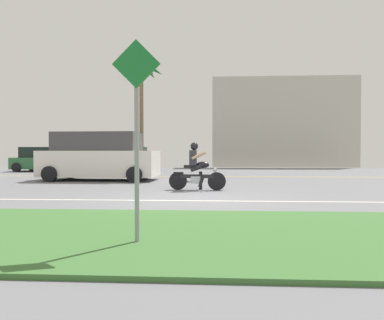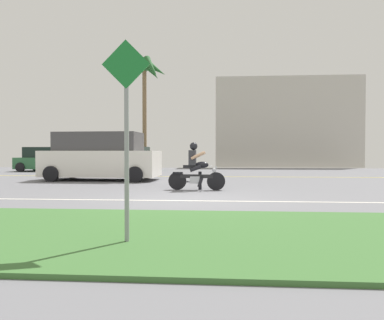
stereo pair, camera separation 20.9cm
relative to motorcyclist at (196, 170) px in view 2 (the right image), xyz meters
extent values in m
cube|color=slate|center=(-0.09, 0.85, -0.66)|extent=(56.00, 30.00, 0.04)
cube|color=#3D6B33|center=(-0.09, -6.25, -0.61)|extent=(56.00, 3.80, 0.06)
cube|color=silver|center=(-0.09, -2.54, -0.64)|extent=(50.40, 0.12, 0.01)
cube|color=yellow|center=(-0.09, 6.22, -0.64)|extent=(50.40, 0.12, 0.01)
cylinder|color=black|center=(0.64, -0.04, -0.36)|extent=(0.58, 0.12, 0.57)
cylinder|color=black|center=(-0.60, 0.03, -0.36)|extent=(0.58, 0.12, 0.57)
cylinder|color=#B7BAC1|center=(0.54, -0.04, -0.12)|extent=(0.26, 0.06, 0.50)
cube|color=black|center=(0.02, 0.00, -0.20)|extent=(1.05, 0.16, 0.11)
cube|color=#B7BAC1|center=(-0.03, 0.00, -0.32)|extent=(0.32, 0.21, 0.23)
ellipsoid|color=black|center=(0.19, -0.02, 0.16)|extent=(0.42, 0.23, 0.21)
cube|color=black|center=(-0.17, 0.01, 0.10)|extent=(0.47, 0.24, 0.10)
cube|color=black|center=(-0.58, 0.03, -0.10)|extent=(0.31, 0.17, 0.06)
cylinder|color=#B7BAC1|center=(0.46, -0.03, 0.12)|extent=(0.07, 0.59, 0.03)
sphere|color=#B7BAC1|center=(0.58, -0.04, 0.00)|extent=(0.13, 0.13, 0.13)
cylinder|color=#B7BAC1|center=(-0.24, 0.13, -0.38)|extent=(0.48, 0.10, 0.07)
cube|color=#2D2D33|center=(-0.12, 0.00, 0.39)|extent=(0.23, 0.32, 0.48)
sphere|color=black|center=(-0.08, 0.00, 0.75)|extent=(0.25, 0.25, 0.25)
cylinder|color=black|center=(-0.01, -0.10, 0.06)|extent=(0.39, 0.15, 0.24)
cylinder|color=black|center=(0.00, 0.09, 0.06)|extent=(0.39, 0.15, 0.24)
cylinder|color=black|center=(0.12, 0.12, -0.35)|extent=(0.11, 0.11, 0.58)
cylinder|color=black|center=(0.14, -0.13, -0.38)|extent=(0.20, 0.12, 0.32)
cylinder|color=tan|center=(0.06, -0.20, 0.46)|extent=(0.44, 0.11, 0.27)
cylinder|color=tan|center=(0.09, 0.18, 0.46)|extent=(0.44, 0.11, 0.27)
cube|color=white|center=(-4.30, 3.70, 0.08)|extent=(4.93, 2.18, 1.08)
cube|color=#444346|center=(-4.40, 3.71, 1.01)|extent=(3.56, 1.85, 0.78)
cylinder|color=black|center=(-6.08, 2.77, -0.32)|extent=(0.65, 0.24, 0.64)
cylinder|color=black|center=(-2.59, 2.64, -0.32)|extent=(0.65, 0.24, 0.64)
cylinder|color=black|center=(-6.01, 4.77, -0.32)|extent=(0.65, 0.24, 0.64)
cylinder|color=black|center=(-2.51, 4.64, -0.32)|extent=(0.65, 0.24, 0.64)
cylinder|color=black|center=(-6.83, 3.80, 0.13)|extent=(0.22, 0.58, 0.58)
cube|color=#2D663D|center=(-10.00, 10.55, -0.14)|extent=(3.66, 1.86, 0.70)
cube|color=black|center=(-10.22, 10.54, 0.54)|extent=(2.13, 1.59, 0.65)
cylinder|color=black|center=(-11.31, 9.62, -0.36)|extent=(0.56, 0.18, 0.56)
cylinder|color=black|center=(-8.68, 9.63, -0.36)|extent=(0.56, 0.18, 0.56)
cylinder|color=black|center=(-11.32, 11.46, -0.36)|extent=(0.56, 0.18, 0.56)
cylinder|color=black|center=(-8.69, 11.47, -0.36)|extent=(0.56, 0.18, 0.56)
cube|color=#2D663D|center=(-5.41, 11.83, -0.13)|extent=(4.34, 1.99, 0.72)
cube|color=black|center=(-5.15, 11.81, 0.57)|extent=(2.55, 1.64, 0.67)
cylinder|color=black|center=(-3.83, 12.58, -0.36)|extent=(0.57, 0.22, 0.56)
cylinder|color=black|center=(-6.87, 12.78, -0.36)|extent=(0.57, 0.22, 0.56)
cylinder|color=black|center=(-3.94, 10.87, -0.36)|extent=(0.57, 0.22, 0.56)
cylinder|color=black|center=(-6.98, 11.07, -0.36)|extent=(0.57, 0.22, 0.56)
cylinder|color=brown|center=(-4.47, 13.54, 2.96)|extent=(0.29, 0.29, 7.20)
sphere|color=#235B28|center=(-4.47, 13.54, 6.56)|extent=(0.75, 0.75, 0.75)
cone|color=#235B28|center=(-3.71, 13.50, 6.37)|extent=(1.78, 0.69, 1.43)
cone|color=#235B28|center=(-4.10, 14.20, 6.37)|extent=(1.39, 1.83, 1.39)
cone|color=#235B28|center=(-4.62, 14.29, 6.37)|extent=(0.95, 1.87, 1.29)
cone|color=#235B28|center=(-5.08, 13.99, 6.37)|extent=(1.78, 1.53, 1.40)
cone|color=#235B28|center=(-5.15, 13.21, 6.37)|extent=(1.86, 1.33, 0.92)
cone|color=#235B28|center=(-4.73, 12.82, 6.37)|extent=(1.16, 1.85, 1.45)
cone|color=#235B28|center=(-3.90, 13.04, 6.37)|extent=(1.60, 1.51, 1.66)
cylinder|color=black|center=(-5.65, 5.80, -0.39)|extent=(0.52, 0.15, 0.51)
cylinder|color=black|center=(-6.74, 5.63, -0.39)|extent=(0.52, 0.15, 0.51)
cylinder|color=#B7BAC1|center=(-5.73, 5.79, -0.18)|extent=(0.23, 0.08, 0.44)
cube|color=black|center=(-6.19, 5.72, -0.25)|extent=(0.93, 0.23, 0.10)
cube|color=#B7BAC1|center=(-6.23, 5.71, -0.35)|extent=(0.30, 0.21, 0.20)
ellipsoid|color=navy|center=(-6.04, 5.74, 0.07)|extent=(0.37, 0.20, 0.19)
cube|color=black|center=(-6.36, 5.69, 0.02)|extent=(0.43, 0.25, 0.08)
cube|color=navy|center=(-6.72, 5.64, -0.16)|extent=(0.29, 0.18, 0.05)
cylinder|color=#B7BAC1|center=(-5.80, 5.78, 0.03)|extent=(0.11, 0.53, 0.03)
sphere|color=#B7BAC1|center=(-5.70, 5.80, -0.07)|extent=(0.12, 0.12, 0.12)
cylinder|color=#B7BAC1|center=(-6.44, 5.78, -0.41)|extent=(0.43, 0.12, 0.06)
cube|color=#334C8C|center=(-6.31, 5.70, 0.28)|extent=(0.23, 0.30, 0.43)
sphere|color=#194C9E|center=(-6.28, 5.71, 0.60)|extent=(0.22, 0.22, 0.22)
cylinder|color=black|center=(-6.20, 5.63, -0.02)|extent=(0.35, 0.16, 0.21)
cylinder|color=black|center=(-6.22, 5.80, -0.02)|extent=(0.35, 0.16, 0.21)
cylinder|color=black|center=(-6.13, 5.85, -0.38)|extent=(0.11, 0.11, 0.52)
cylinder|color=black|center=(-6.06, 5.64, -0.41)|extent=(0.19, 0.12, 0.29)
cylinder|color=tan|center=(-6.11, 5.56, 0.34)|extent=(0.39, 0.14, 0.24)
cylinder|color=tan|center=(-6.17, 5.89, 0.34)|extent=(0.39, 0.14, 0.24)
cylinder|color=gray|center=(-0.46, -6.86, 0.41)|extent=(0.06, 0.06, 2.09)
cube|color=#19722D|center=(-0.46, -6.88, 1.69)|extent=(0.62, 0.03, 0.62)
cube|color=#BCB7AD|center=(6.13, 18.85, 2.90)|extent=(11.32, 4.00, 7.08)
camera|label=1|loc=(0.51, -11.44, 0.58)|focal=33.79mm
camera|label=2|loc=(0.72, -11.43, 0.58)|focal=33.79mm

